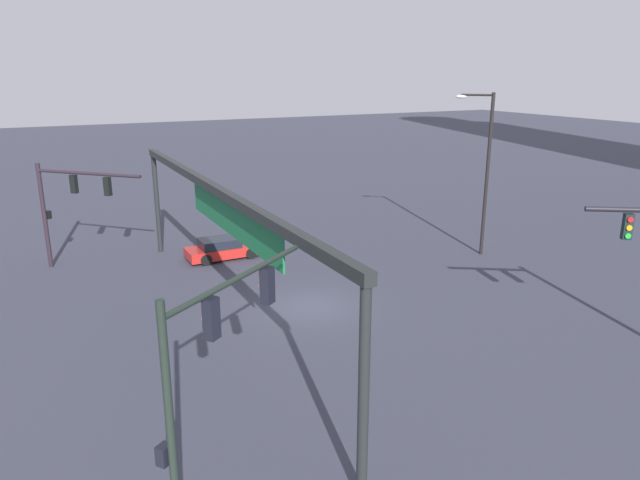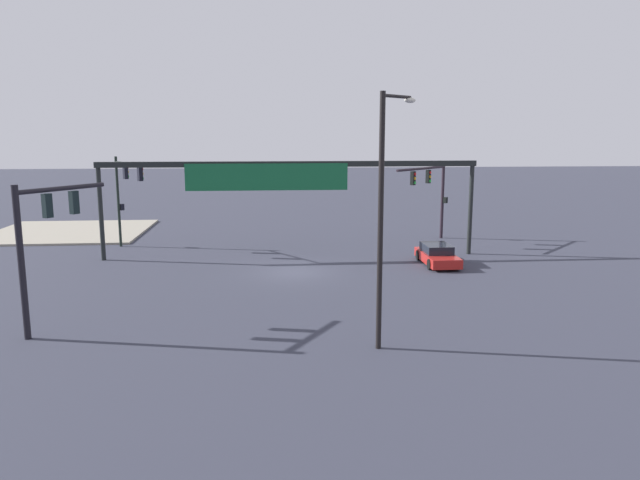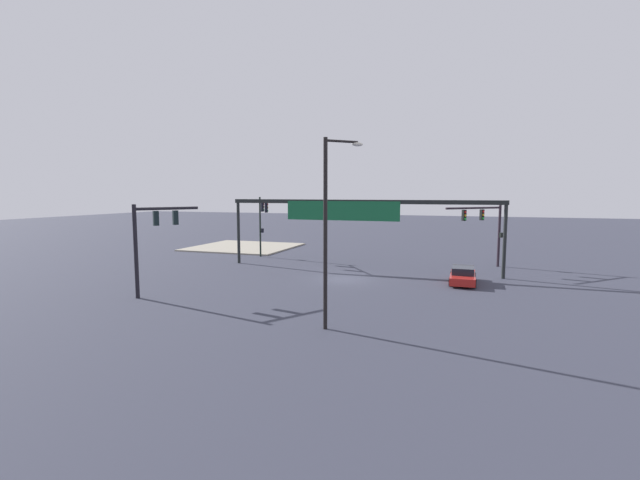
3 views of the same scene
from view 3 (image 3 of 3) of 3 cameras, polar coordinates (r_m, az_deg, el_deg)
ground_plane at (r=34.51m, az=3.14°, el=-5.06°), size 206.33×206.33×0.00m
sidewalk_corner at (r=55.08m, az=-9.80°, el=-0.89°), size 11.80×11.36×0.15m
traffic_signal_near_corner at (r=30.29m, az=-21.11°, el=0.74°), size 2.44×3.67×5.97m
traffic_signal_opposite_side at (r=41.80m, az=20.71°, el=2.05°), size 4.88×4.63×5.75m
traffic_signal_cross_street at (r=45.22m, az=-7.46°, el=3.10°), size 3.23×4.62×6.26m
streetlamp_curved_arm at (r=21.27m, az=1.17°, el=2.33°), size 1.66×1.63×9.28m
overhead_sign_gantry at (r=38.08m, az=4.42°, el=3.85°), size 23.82×0.43×6.11m
sedan_car_approaching at (r=34.45m, az=17.98°, el=-4.40°), size 1.89×4.29×1.21m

